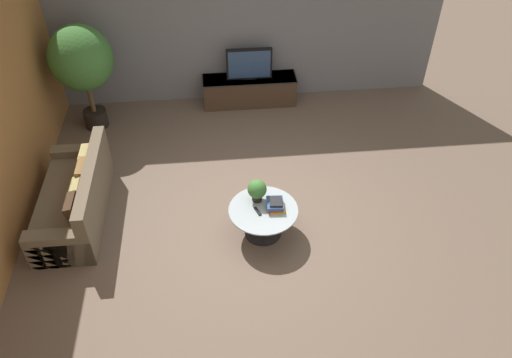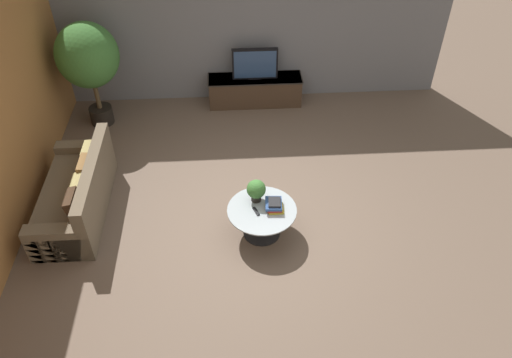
% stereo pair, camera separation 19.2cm
% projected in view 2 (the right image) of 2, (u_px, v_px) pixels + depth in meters
% --- Properties ---
extents(ground_plane, '(24.00, 24.00, 0.00)m').
position_uv_depth(ground_plane, '(253.00, 212.00, 7.27)').
color(ground_plane, brown).
extents(back_wall_stone, '(7.40, 0.12, 3.00)m').
position_uv_depth(back_wall_stone, '(242.00, 20.00, 8.74)').
color(back_wall_stone, slate).
rests_on(back_wall_stone, ground).
extents(media_console, '(1.74, 0.50, 0.53)m').
position_uv_depth(media_console, '(255.00, 90.00, 9.31)').
color(media_console, '#473323').
rests_on(media_console, ground).
extents(television, '(0.82, 0.13, 0.58)m').
position_uv_depth(television, '(255.00, 64.00, 8.96)').
color(television, black).
rests_on(television, media_console).
extents(coffee_table, '(0.94, 0.94, 0.45)m').
position_uv_depth(coffee_table, '(262.00, 217.00, 6.75)').
color(coffee_table, black).
rests_on(coffee_table, ground).
extents(couch_by_wall, '(0.84, 1.98, 0.84)m').
position_uv_depth(couch_by_wall, '(78.00, 195.00, 7.11)').
color(couch_by_wall, brown).
rests_on(couch_by_wall, ground).
extents(potted_palm_tall, '(1.03, 1.03, 1.86)m').
position_uv_depth(potted_palm_tall, '(88.00, 58.00, 8.17)').
color(potted_palm_tall, black).
rests_on(potted_palm_tall, ground).
extents(potted_plant_tabletop, '(0.26, 0.26, 0.33)m').
position_uv_depth(potted_plant_tabletop, '(256.00, 190.00, 6.68)').
color(potted_plant_tabletop, black).
rests_on(potted_plant_tabletop, coffee_table).
extents(book_stack, '(0.25, 0.27, 0.13)m').
position_uv_depth(book_stack, '(274.00, 205.00, 6.63)').
color(book_stack, gold).
rests_on(book_stack, coffee_table).
extents(remote_black, '(0.09, 0.16, 0.02)m').
position_uv_depth(remote_black, '(256.00, 211.00, 6.62)').
color(remote_black, black).
rests_on(remote_black, coffee_table).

